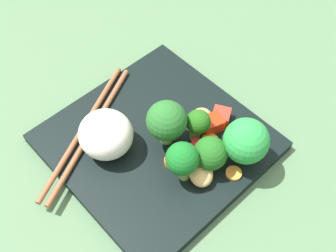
# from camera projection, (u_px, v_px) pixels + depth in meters

# --- Properties ---
(ground_plane) EXTENTS (1.10, 1.10, 0.02)m
(ground_plane) POSITION_uv_depth(u_px,v_px,m) (157.00, 149.00, 0.60)
(ground_plane) COLOR #486B48
(square_plate) EXTENTS (0.27, 0.27, 0.02)m
(square_plate) POSITION_uv_depth(u_px,v_px,m) (157.00, 142.00, 0.58)
(square_plate) COLOR black
(square_plate) RESTS_ON ground_plane
(rice_mound) EXTENTS (0.08, 0.09, 0.06)m
(rice_mound) POSITION_uv_depth(u_px,v_px,m) (106.00, 134.00, 0.54)
(rice_mound) COLOR white
(rice_mound) RESTS_ON square_plate
(broccoli_floret_0) EXTENTS (0.04, 0.04, 0.05)m
(broccoli_floret_0) POSITION_uv_depth(u_px,v_px,m) (210.00, 154.00, 0.53)
(broccoli_floret_0) COLOR #83BE57
(broccoli_floret_0) RESTS_ON square_plate
(broccoli_floret_1) EXTENTS (0.03, 0.03, 0.05)m
(broccoli_floret_1) POSITION_uv_depth(u_px,v_px,m) (198.00, 123.00, 0.55)
(broccoli_floret_1) COLOR #65944B
(broccoli_floret_1) RESTS_ON square_plate
(broccoli_floret_2) EXTENTS (0.06, 0.06, 0.07)m
(broccoli_floret_2) POSITION_uv_depth(u_px,v_px,m) (246.00, 141.00, 0.52)
(broccoli_floret_2) COLOR #78B956
(broccoli_floret_2) RESTS_ON square_plate
(broccoli_floret_3) EXTENTS (0.04, 0.04, 0.06)m
(broccoli_floret_3) POSITION_uv_depth(u_px,v_px,m) (182.00, 159.00, 0.51)
(broccoli_floret_3) COLOR #649E47
(broccoli_floret_3) RESTS_ON square_plate
(broccoli_floret_4) EXTENTS (0.05, 0.05, 0.08)m
(broccoli_floret_4) POSITION_uv_depth(u_px,v_px,m) (167.00, 121.00, 0.53)
(broccoli_floret_4) COLOR #6CB152
(broccoli_floret_4) RESTS_ON square_plate
(carrot_slice_0) EXTENTS (0.03, 0.03, 0.00)m
(carrot_slice_0) POSITION_uv_depth(u_px,v_px,m) (234.00, 173.00, 0.54)
(carrot_slice_0) COLOR orange
(carrot_slice_0) RESTS_ON square_plate
(carrot_slice_1) EXTENTS (0.03, 0.03, 0.01)m
(carrot_slice_1) POSITION_uv_depth(u_px,v_px,m) (210.00, 141.00, 0.57)
(carrot_slice_1) COLOR orange
(carrot_slice_1) RESTS_ON square_plate
(carrot_slice_2) EXTENTS (0.03, 0.03, 0.00)m
(carrot_slice_2) POSITION_uv_depth(u_px,v_px,m) (237.00, 134.00, 0.58)
(carrot_slice_2) COLOR orange
(carrot_slice_2) RESTS_ON square_plate
(carrot_slice_3) EXTENTS (0.03, 0.03, 0.01)m
(carrot_slice_3) POSITION_uv_depth(u_px,v_px,m) (172.00, 161.00, 0.55)
(carrot_slice_3) COLOR orange
(carrot_slice_3) RESTS_ON square_plate
(pepper_chunk_0) EXTENTS (0.04, 0.03, 0.02)m
(pepper_chunk_0) POSITION_uv_depth(u_px,v_px,m) (198.00, 151.00, 0.55)
(pepper_chunk_0) COLOR red
(pepper_chunk_0) RESTS_ON square_plate
(pepper_chunk_1) EXTENTS (0.03, 0.03, 0.02)m
(pepper_chunk_1) POSITION_uv_depth(u_px,v_px,m) (221.00, 116.00, 0.59)
(pepper_chunk_1) COLOR red
(pepper_chunk_1) RESTS_ON square_plate
(pepper_chunk_2) EXTENTS (0.04, 0.03, 0.02)m
(pepper_chunk_2) POSITION_uv_depth(u_px,v_px,m) (211.00, 124.00, 0.58)
(pepper_chunk_2) COLOR red
(pepper_chunk_2) RESTS_ON square_plate
(chicken_piece_0) EXTENTS (0.04, 0.04, 0.02)m
(chicken_piece_0) POSITION_uv_depth(u_px,v_px,m) (201.00, 116.00, 0.59)
(chicken_piece_0) COLOR tan
(chicken_piece_0) RESTS_ON square_plate
(chicken_piece_1) EXTENTS (0.03, 0.03, 0.02)m
(chicken_piece_1) POSITION_uv_depth(u_px,v_px,m) (170.00, 122.00, 0.58)
(chicken_piece_1) COLOR tan
(chicken_piece_1) RESTS_ON square_plate
(chicken_piece_2) EXTENTS (0.05, 0.05, 0.02)m
(chicken_piece_2) POSITION_uv_depth(u_px,v_px,m) (200.00, 174.00, 0.53)
(chicken_piece_2) COLOR tan
(chicken_piece_2) RESTS_ON square_plate
(chopstick_pair) EXTENTS (0.23, 0.12, 0.01)m
(chopstick_pair) POSITION_uv_depth(u_px,v_px,m) (87.00, 130.00, 0.58)
(chopstick_pair) COLOR brown
(chopstick_pair) RESTS_ON square_plate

